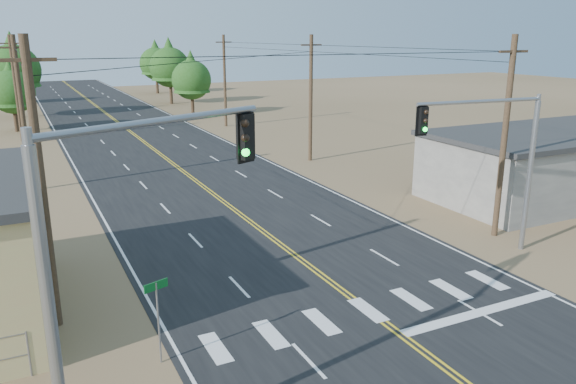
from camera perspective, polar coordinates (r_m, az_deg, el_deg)
road at (r=40.58m, az=-9.53°, el=1.27°), size 15.00×200.00×0.02m
building_right at (r=39.15m, az=24.97°, el=2.47°), size 15.00×8.00×4.00m
utility_pole_left_near at (r=20.34m, az=-23.75°, el=0.57°), size 1.80×0.30×10.00m
utility_pole_left_mid at (r=40.05m, az=-25.37°, el=7.24°), size 1.80×0.30×10.00m
utility_pole_left_far at (r=59.95m, az=-25.93°, el=9.50°), size 1.80×0.30×10.00m
utility_pole_right_near at (r=29.66m, az=21.14°, el=5.24°), size 1.80×0.30×10.00m
utility_pole_right_mid at (r=45.49m, az=2.32°, el=9.56°), size 1.80×0.30×10.00m
utility_pole_right_far at (r=63.71m, az=-6.44°, el=11.22°), size 1.80×0.30×10.00m
signal_mast_left at (r=13.32m, az=-16.78°, el=-4.35°), size 5.90×2.65×8.25m
signal_mast_right at (r=26.86m, az=20.74°, el=4.10°), size 6.46×0.86×7.41m
street_sign at (r=18.01m, az=-13.11°, el=-11.49°), size 0.79×0.30×2.76m
tree_left_near at (r=66.35m, az=-26.27°, el=9.52°), size 4.58×4.58×7.64m
tree_left_mid at (r=77.99m, az=-26.13°, el=11.51°), size 6.29×6.29×10.48m
tree_left_far at (r=94.81m, az=-26.94°, el=10.90°), size 4.72×4.72×7.86m
tree_right_near at (r=72.81m, az=-9.80°, el=11.56°), size 4.92×4.92×8.21m
tree_right_mid at (r=86.53m, az=-11.96°, el=12.69°), size 5.84×5.84×9.73m
tree_right_far at (r=103.04m, az=-13.30°, el=12.89°), size 5.57×5.57×9.29m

